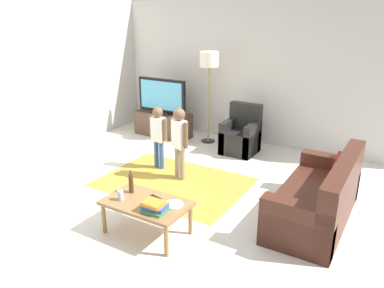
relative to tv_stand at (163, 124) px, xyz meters
name	(u,v)px	position (x,y,z in m)	size (l,w,h in m)	color
ground	(170,200)	(1.73, -2.30, -0.24)	(7.80, 7.80, 0.00)	beige
wall_back	(256,74)	(1.73, 0.70, 1.11)	(6.00, 0.12, 2.70)	silver
wall_left	(20,84)	(-1.27, -2.30, 1.11)	(0.12, 6.00, 2.70)	silver
area_rug	(173,182)	(1.45, -1.80, -0.24)	(2.20, 1.60, 0.01)	#B28C33
tv_stand	(163,124)	(0.00, 0.00, 0.00)	(1.20, 0.44, 0.50)	#4C3828
tv	(162,96)	(0.00, -0.02, 0.60)	(1.10, 0.28, 0.71)	black
couch	(322,200)	(3.66, -1.78, 0.05)	(0.80, 1.80, 0.86)	#472319
armchair	(241,137)	(1.80, -0.04, 0.05)	(0.60, 0.60, 0.90)	black
floor_lamp	(209,64)	(0.99, 0.15, 1.30)	(0.36, 0.36, 1.78)	#262626
child_near_tv	(158,132)	(0.94, -1.45, 0.39)	(0.35, 0.17, 1.05)	#33598C
child_center	(179,137)	(1.46, -1.62, 0.44)	(0.36, 0.21, 1.14)	gray
coffee_table	(146,205)	(1.97, -3.12, 0.13)	(1.00, 0.60, 0.42)	olive
book_stack	(155,207)	(2.18, -3.25, 0.23)	(0.28, 0.23, 0.12)	#388C4C
bottle	(131,183)	(1.67, -3.02, 0.30)	(0.06, 0.06, 0.29)	#4C3319
tv_remote	(156,198)	(2.02, -3.00, 0.19)	(0.17, 0.05, 0.02)	black
soda_can	(121,195)	(1.69, -3.24, 0.24)	(0.07, 0.07, 0.12)	silver
plate	(174,204)	(2.29, -3.02, 0.18)	(0.22, 0.22, 0.02)	white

